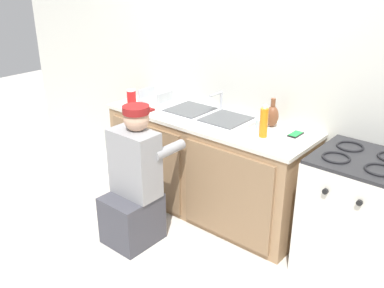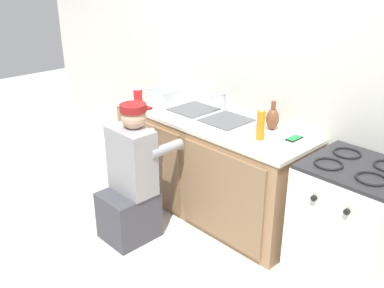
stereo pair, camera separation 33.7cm
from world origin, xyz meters
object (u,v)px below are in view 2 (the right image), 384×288
object	(u,v)px
stove_range	(348,225)
soap_bottle_orange	(261,125)
soda_cup_red	(138,96)
sink_double_basin	(209,116)
dish_rack_tray	(163,98)
vase_decorative	(273,119)
cell_phone	(294,138)
water_glass	(258,128)
plumber_person	(131,184)

from	to	relation	value
stove_range	soap_bottle_orange	xyz separation A→B (m)	(-0.73, -0.06, 0.53)
soda_cup_red	sink_double_basin	bearing A→B (deg)	14.70
stove_range	dish_rack_tray	world-z (taller)	dish_rack_tray
sink_double_basin	vase_decorative	size ratio (longest dim) A/B	3.48
soap_bottle_orange	soda_cup_red	bearing A→B (deg)	-174.54
cell_phone	soda_cup_red	bearing A→B (deg)	-168.05
sink_double_basin	water_glass	xyz separation A→B (m)	(0.50, -0.00, 0.03)
sink_double_basin	stove_range	bearing A→B (deg)	-0.10
plumber_person	soda_cup_red	xyz separation A→B (m)	(-0.58, 0.54, 0.48)
stove_range	water_glass	xyz separation A→B (m)	(-0.80, -0.00, 0.47)
cell_phone	stove_range	bearing A→B (deg)	-12.60
sink_double_basin	soap_bottle_orange	distance (m)	0.59
soda_cup_red	dish_rack_tray	distance (m)	0.25
stove_range	plumber_person	xyz separation A→B (m)	(-1.44, -0.73, 0.02)
vase_decorative	dish_rack_tray	size ratio (longest dim) A/B	0.82
dish_rack_tray	water_glass	bearing A→B (deg)	-2.47
cell_phone	dish_rack_tray	xyz separation A→B (m)	(-1.40, -0.07, 0.02)
sink_double_basin	vase_decorative	bearing A→B (deg)	17.58
stove_range	cell_phone	size ratio (longest dim) A/B	6.41
cell_phone	plumber_person	bearing A→B (deg)	-136.33
soap_bottle_orange	sink_double_basin	bearing A→B (deg)	173.52
sink_double_basin	stove_range	world-z (taller)	sink_double_basin
cell_phone	soap_bottle_orange	world-z (taller)	soap_bottle_orange
soap_bottle_orange	soda_cup_red	xyz separation A→B (m)	(-1.30, -0.12, -0.04)
cell_phone	water_glass	distance (m)	0.28
plumber_person	vase_decorative	xyz separation A→B (m)	(0.66, 0.89, 0.49)
plumber_person	water_glass	xyz separation A→B (m)	(0.65, 0.72, 0.45)
stove_range	soap_bottle_orange	world-z (taller)	soap_bottle_orange
soap_bottle_orange	plumber_person	bearing A→B (deg)	-137.29
vase_decorative	water_glass	world-z (taller)	vase_decorative
vase_decorative	soda_cup_red	size ratio (longest dim) A/B	1.51
plumber_person	water_glass	world-z (taller)	plumber_person
stove_range	vase_decorative	world-z (taller)	vase_decorative
vase_decorative	dish_rack_tray	xyz separation A→B (m)	(-1.16, -0.12, -0.07)
plumber_person	vase_decorative	world-z (taller)	plumber_person
water_glass	plumber_person	bearing A→B (deg)	-131.68
soda_cup_red	dish_rack_tray	xyz separation A→B (m)	(0.07, 0.24, -0.05)
stove_range	soda_cup_red	size ratio (longest dim) A/B	5.90
cell_phone	water_glass	size ratio (longest dim) A/B	1.40
sink_double_basin	soda_cup_red	distance (m)	0.75
sink_double_basin	soda_cup_red	size ratio (longest dim) A/B	5.26
sink_double_basin	water_glass	world-z (taller)	sink_double_basin
soap_bottle_orange	dish_rack_tray	distance (m)	1.23
stove_range	soap_bottle_orange	size ratio (longest dim) A/B	3.59
sink_double_basin	plumber_person	size ratio (longest dim) A/B	0.72
water_glass	soda_cup_red	bearing A→B (deg)	-171.35
soap_bottle_orange	vase_decorative	size ratio (longest dim) A/B	1.09
soap_bottle_orange	dish_rack_tray	world-z (taller)	soap_bottle_orange
plumber_person	soda_cup_red	distance (m)	0.92
soda_cup_red	dish_rack_tray	bearing A→B (deg)	73.20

